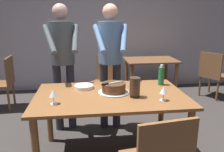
% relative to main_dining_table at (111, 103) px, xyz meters
% --- Properties ---
extents(back_wall, '(10.00, 0.12, 2.70)m').
position_rel_main_dining_table_xyz_m(back_wall, '(0.00, 2.65, 0.70)').
color(back_wall, '#ADA8B2').
rests_on(back_wall, ground_plane).
extents(main_dining_table, '(1.61, 0.97, 0.75)m').
position_rel_main_dining_table_xyz_m(main_dining_table, '(0.00, 0.00, 0.00)').
color(main_dining_table, brown).
rests_on(main_dining_table, ground_plane).
extents(cake_on_platter, '(0.34, 0.34, 0.11)m').
position_rel_main_dining_table_xyz_m(cake_on_platter, '(0.04, 0.05, 0.15)').
color(cake_on_platter, silver).
rests_on(cake_on_platter, main_dining_table).
extents(cake_knife, '(0.25, 0.14, 0.02)m').
position_rel_main_dining_table_xyz_m(cake_knife, '(-0.02, 0.01, 0.22)').
color(cake_knife, silver).
rests_on(cake_knife, cake_on_platter).
extents(plate_stack, '(0.22, 0.22, 0.04)m').
position_rel_main_dining_table_xyz_m(plate_stack, '(-0.28, 0.24, 0.12)').
color(plate_stack, white).
rests_on(plate_stack, main_dining_table).
extents(wine_glass_near, '(0.08, 0.08, 0.14)m').
position_rel_main_dining_table_xyz_m(wine_glass_near, '(0.50, -0.25, 0.20)').
color(wine_glass_near, silver).
rests_on(wine_glass_near, main_dining_table).
extents(wine_glass_far, '(0.08, 0.08, 0.14)m').
position_rel_main_dining_table_xyz_m(wine_glass_far, '(-0.57, -0.21, 0.20)').
color(wine_glass_far, silver).
rests_on(wine_glass_far, main_dining_table).
extents(water_bottle, '(0.07, 0.07, 0.25)m').
position_rel_main_dining_table_xyz_m(water_bottle, '(0.65, 0.27, 0.22)').
color(water_bottle, '#1E6B38').
rests_on(water_bottle, main_dining_table).
extents(hurricane_lamp, '(0.11, 0.11, 0.21)m').
position_rel_main_dining_table_xyz_m(hurricane_lamp, '(0.24, -0.12, 0.21)').
color(hurricane_lamp, black).
rests_on(hurricane_lamp, main_dining_table).
extents(person_cutting_cake, '(0.47, 0.55, 1.72)m').
position_rel_main_dining_table_xyz_m(person_cutting_cake, '(0.08, 0.70, 0.43)').
color(person_cutting_cake, '#2D2D38').
rests_on(person_cutting_cake, ground_plane).
extents(person_standing_beside, '(0.46, 0.57, 1.72)m').
position_rel_main_dining_table_xyz_m(person_standing_beside, '(-0.55, 0.73, 0.43)').
color(person_standing_beside, '#2D2D38').
rests_on(person_standing_beside, ground_plane).
extents(background_table, '(1.00, 0.70, 0.74)m').
position_rel_main_dining_table_xyz_m(background_table, '(1.02, 1.95, -0.07)').
color(background_table, brown).
rests_on(background_table, ground_plane).
extents(background_chair_0, '(0.46, 0.46, 0.90)m').
position_rel_main_dining_table_xyz_m(background_chair_0, '(-1.66, 1.61, -0.16)').
color(background_chair_0, brown).
rests_on(background_chair_0, ground_plane).
extents(background_chair_1, '(0.62, 0.62, 0.90)m').
position_rel_main_dining_table_xyz_m(background_chair_1, '(0.02, 1.44, -0.16)').
color(background_chair_1, brown).
rests_on(background_chair_1, ground_plane).
extents(background_chair_2, '(0.60, 0.60, 0.90)m').
position_rel_main_dining_table_xyz_m(background_chair_2, '(2.20, 1.69, -0.16)').
color(background_chair_2, brown).
rests_on(background_chair_2, ground_plane).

